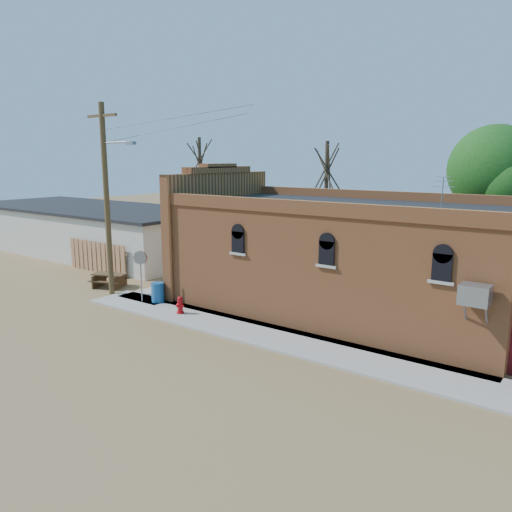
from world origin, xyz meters
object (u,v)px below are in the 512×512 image
Objects in this scene: trash_barrel at (158,292)px; brick_bar at (337,257)px; fire_hydrant at (180,305)px; utility_pole at (107,196)px; stop_sign at (140,263)px; picnic_table at (109,278)px.

brick_bar is at bearing 29.91° from trash_barrel.
fire_hydrant is at bearing -17.25° from trash_barrel.
brick_bar is 1.82× the size of utility_pole.
stop_sign is at bearing -144.87° from trash_barrel.
fire_hydrant is at bearing -11.29° from stop_sign.
stop_sign is (2.25, -0.12, -2.87)m from utility_pole.
utility_pole is 4.60m from picnic_table.
stop_sign is at bearing -149.65° from brick_bar.
brick_bar is 6.93× the size of stop_sign.
trash_barrel is (-6.94, -3.99, -1.82)m from brick_bar.
brick_bar is at bearing 23.70° from stop_sign.
brick_bar is 7.01m from fire_hydrant.
stop_sign reaches higher than trash_barrel.
stop_sign is at bearing -3.01° from utility_pole.
fire_hydrant is at bearing -136.70° from brick_bar.
stop_sign is 2.68× the size of trash_barrel.
picnic_table is (-4.20, 0.58, -0.06)m from trash_barrel.
brick_bar reaches higher than stop_sign.
picnic_table is at bearing -175.57° from fire_hydrant.
utility_pole reaches higher than brick_bar.
trash_barrel is (-2.03, 0.63, 0.08)m from fire_hydrant.
trash_barrel reaches higher than picnic_table.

